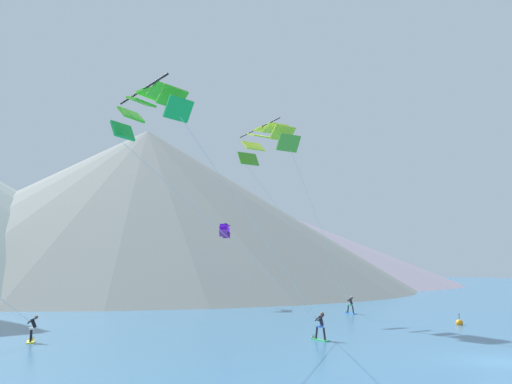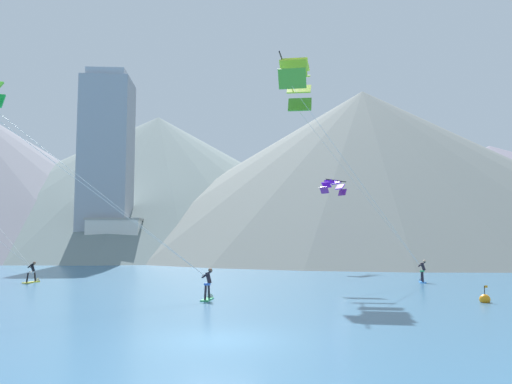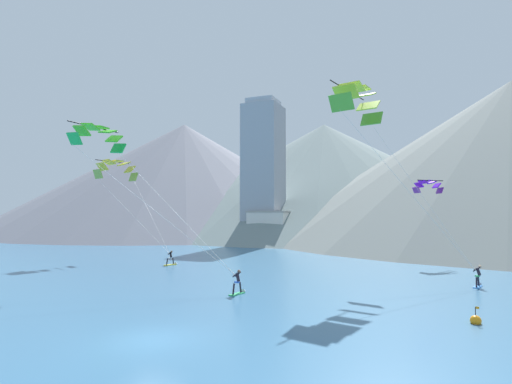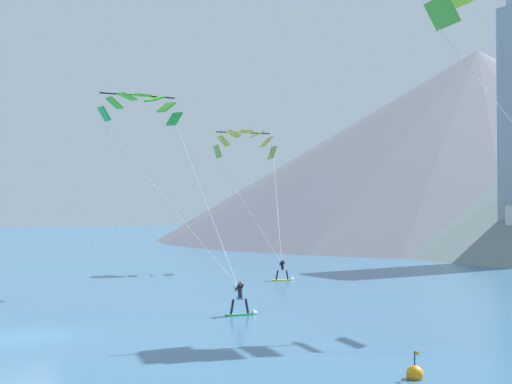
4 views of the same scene
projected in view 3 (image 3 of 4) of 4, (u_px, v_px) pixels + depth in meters
ground_plane at (153, 340)px, 18.24m from camera, size 400.00×400.00×0.00m
kitesurfer_near_lead at (172, 261)px, 44.72m from camera, size 1.00×1.77×1.70m
kitesurfer_near_trail at (239, 286)px, 28.70m from camera, size 0.75×1.79×1.84m
kitesurfer_mid_center at (478, 280)px, 31.46m from camera, size 0.86×1.78×1.82m
parafoil_kite_near_lead at (117, 168)px, 51.68m from camera, size 11.68×5.88×11.34m
parafoil_kite_near_trail at (100, 135)px, 33.85m from camera, size 13.48×5.81×11.87m
parafoil_kite_mid_center at (358, 99)px, 37.80m from camera, size 11.17×8.63×16.29m
parafoil_kite_distant_high_outer at (428, 185)px, 47.80m from camera, size 3.57×3.56×1.60m
race_marker_buoy at (476, 321)px, 20.97m from camera, size 0.56×0.56×1.02m
shoreline_strip at (351, 245)px, 67.87m from camera, size 180.00×10.00×0.70m
shore_building_harbour_front at (269, 227)px, 75.30m from camera, size 7.58×4.77×6.21m
shore_building_promenade_mid at (406, 231)px, 66.05m from camera, size 7.77×5.65×5.53m
shore_building_quay_east at (337, 233)px, 72.70m from camera, size 9.69×5.47×4.49m
highrise_tower at (263, 172)px, 78.58m from camera, size 7.00×7.00×28.26m
mountain_peak_west_ridge at (324, 178)px, 121.16m from camera, size 116.23×116.23×32.91m
mountain_peak_far_spur at (184, 177)px, 131.00m from camera, size 118.48×118.48×35.08m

